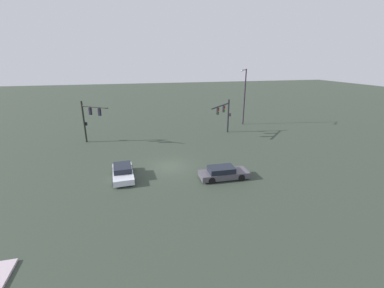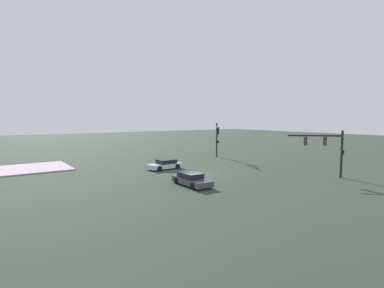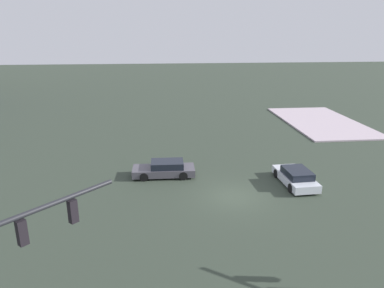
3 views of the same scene
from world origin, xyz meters
The scene contains 5 objects.
ground_plane centered at (0.00, 0.00, 0.00)m, with size 202.91×202.91×0.00m, color #333E32.
sidewalk_corner centered at (18.98, -14.70, 0.07)m, with size 15.64×8.37×0.15m, color #C1AEB8.
traffic_signal_opposite_side centered at (-10.26, 10.02, 3.46)m, with size 4.15×4.44×5.15m.
sedan_car_approaching centered at (4.03, 4.55, 0.58)m, with size 2.00×4.72×1.21m.
sedan_car_waiting_far centered at (1.56, -4.80, 0.57)m, with size 4.42×2.15×1.21m.
Camera 3 is at (-21.50, 4.99, 10.64)m, focal length 33.66 mm.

